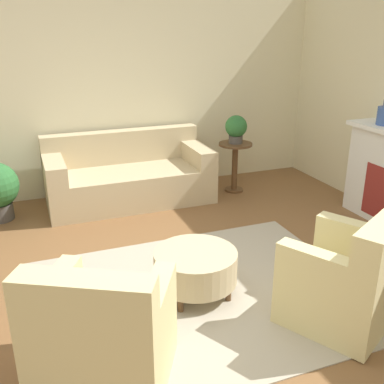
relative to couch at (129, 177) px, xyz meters
name	(u,v)px	position (x,y,z in m)	size (l,w,h in m)	color
ground_plane	(199,296)	(0.01, -2.45, -0.32)	(16.00, 16.00, 0.00)	brown
wall_back	(116,89)	(0.01, 0.55, 1.08)	(9.88, 0.12, 2.80)	beige
rug	(199,295)	(0.01, -2.45, -0.32)	(2.86, 2.24, 0.01)	#B2A893
couch	(129,177)	(0.00, 0.00, 0.00)	(2.11, 0.95, 0.88)	#C6B289
armchair_left	(102,338)	(-0.93, -3.17, 0.04)	(1.06, 1.04, 0.92)	beige
armchair_right	(348,280)	(0.96, -3.17, 0.04)	(1.06, 1.04, 0.92)	beige
ottoman_table	(195,266)	(0.00, -2.39, -0.06)	(0.72, 0.72, 0.39)	#C6B289
side_table	(235,160)	(1.47, -0.17, 0.14)	(0.46, 0.46, 0.69)	brown
potted_plant_on_side_table	(236,128)	(1.47, -0.17, 0.58)	(0.30, 0.30, 0.38)	#4C4742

